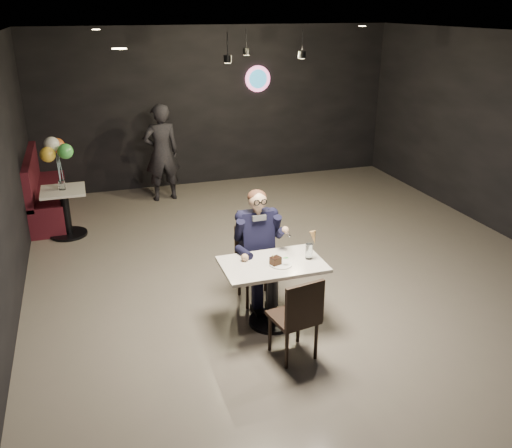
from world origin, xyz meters
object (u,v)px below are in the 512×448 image
object	(u,v)px
sundae_glass	(309,251)
balloon_vase	(62,185)
booth_bench	(46,185)
chair_far	(257,265)
side_table	(66,211)
seated_man	(257,245)
chair_near	(293,315)
passerby	(162,153)
main_table	(272,293)

from	to	relation	value
sundae_glass	balloon_vase	xyz separation A→B (m)	(-2.58, 3.36, -0.01)
booth_bench	balloon_vase	world-z (taller)	booth_bench
chair_far	side_table	xyz separation A→B (m)	(-2.17, 2.79, -0.06)
seated_man	sundae_glass	distance (m)	0.72
side_table	sundae_glass	bearing A→B (deg)	-52.46
chair_near	passerby	bearing A→B (deg)	85.71
main_table	side_table	size ratio (longest dim) A/B	1.36
balloon_vase	passerby	xyz separation A→B (m)	(1.69, 1.24, 0.05)
balloon_vase	chair_far	bearing A→B (deg)	-52.12
booth_bench	balloon_vase	distance (m)	1.08
main_table	chair_near	world-z (taller)	chair_near
booth_bench	side_table	distance (m)	1.05
chair_near	seated_man	xyz separation A→B (m)	(0.00, 1.18, 0.26)
seated_man	passerby	world-z (taller)	passerby
sundae_glass	balloon_vase	distance (m)	4.24
seated_man	booth_bench	distance (m)	4.53
main_table	booth_bench	distance (m)	5.00
booth_bench	balloon_vase	xyz separation A→B (m)	(0.30, -1.00, 0.29)
chair_far	balloon_vase	world-z (taller)	chair_far
chair_far	booth_bench	world-z (taller)	booth_bench
side_table	balloon_vase	bearing A→B (deg)	0.00
side_table	booth_bench	bearing A→B (deg)	106.70
seated_man	side_table	bearing A→B (deg)	127.88
main_table	seated_man	size ratio (longest dim) A/B	0.76
main_table	chair_near	size ratio (longest dim) A/B	1.20
side_table	balloon_vase	distance (m)	0.42
chair_near	passerby	size ratio (longest dim) A/B	0.53
chair_far	seated_man	size ratio (longest dim) A/B	0.64
sundae_glass	side_table	world-z (taller)	sundae_glass
sundae_glass	balloon_vase	world-z (taller)	sundae_glass
chair_near	balloon_vase	world-z (taller)	chair_near
seated_man	balloon_vase	bearing A→B (deg)	127.88
main_table	chair_far	distance (m)	0.56
chair_far	seated_man	xyz separation A→B (m)	(0.00, 0.00, 0.26)
booth_bench	passerby	distance (m)	2.04
main_table	balloon_vase	bearing A→B (deg)	123.02
sundae_glass	chair_near	bearing A→B (deg)	-124.37
chair_far	booth_bench	bearing A→B (deg)	123.10
chair_near	side_table	xyz separation A→B (m)	(-2.17, 3.97, -0.06)
chair_far	passerby	bearing A→B (deg)	96.75
chair_near	booth_bench	size ratio (longest dim) A/B	0.43
chair_near	booth_bench	xyz separation A→B (m)	(-2.47, 4.97, 0.08)
main_table	balloon_vase	distance (m)	4.01
chair_near	side_table	size ratio (longest dim) A/B	1.14
seated_man	passerby	xyz separation A→B (m)	(-0.48, 4.03, 0.15)
side_table	seated_man	bearing A→B (deg)	-52.12
seated_man	booth_bench	bearing A→B (deg)	123.10
booth_bench	side_table	world-z (taller)	booth_bench
passerby	booth_bench	bearing A→B (deg)	1.51
booth_bench	chair_near	bearing A→B (deg)	-63.56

